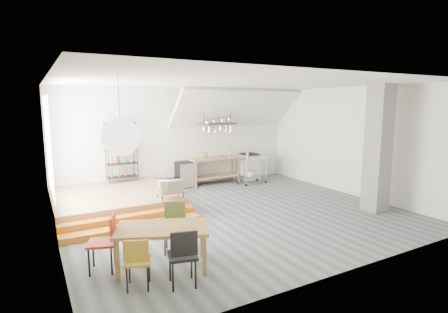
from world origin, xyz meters
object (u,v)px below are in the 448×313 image
dining_table (162,231)px  mini_fridge (184,174)px  stove (249,166)px  rolling_cart (252,166)px

dining_table → mini_fridge: 5.71m
stove → dining_table: stove is taller
dining_table → rolling_cart: size_ratio=1.75×
stove → mini_fridge: size_ratio=1.40×
dining_table → rolling_cart: bearing=65.6°
dining_table → stove: bearing=67.6°
stove → dining_table: (-5.04, -5.07, 0.15)m
stove → dining_table: 7.14m
stove → rolling_cart: size_ratio=1.21×
dining_table → rolling_cart: (4.75, 4.45, -0.04)m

